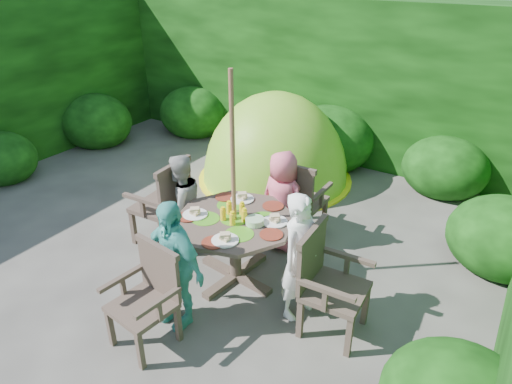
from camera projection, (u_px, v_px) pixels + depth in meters
The scene contains 13 objects.
ground at pixel (159, 251), 5.29m from camera, with size 60.00×60.00×0.00m, color #413E3A.
hedge_enclosure at pixel (223, 117), 5.71m from camera, with size 9.00×9.00×2.50m.
patio_table at pixel (235, 229), 4.56m from camera, with size 1.40×1.40×0.87m.
parasol_pole at pixel (234, 185), 4.34m from camera, with size 0.04×0.04×2.20m, color brown.
garden_chair_right at pixel (327, 281), 3.98m from camera, with size 0.55×0.61×0.97m.
garden_chair_left at pixel (165, 202), 5.23m from camera, with size 0.57×0.63×1.00m.
garden_chair_back at pixel (298, 198), 5.35m from camera, with size 0.57×0.51×0.96m.
garden_chair_front at pixel (148, 296), 3.88m from camera, with size 0.58×0.53×0.88m.
child_right at pixel (301, 257), 4.10m from camera, with size 0.46×0.30×1.26m, color white.
child_left at pixel (181, 206), 5.03m from camera, with size 0.57×0.45×1.18m, color #9E9D99.
child_back at pixel (282, 201), 5.12m from camera, with size 0.58×0.38×1.18m, color #EA607B.
child_front at pixel (174, 264), 4.01m from camera, with size 0.74×0.31×1.26m, color #4EB7B0.
dome_tent at pixel (274, 179), 7.00m from camera, with size 2.60×2.60×2.66m.
Camera 1 is at (3.30, -3.09, 3.04)m, focal length 32.00 mm.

